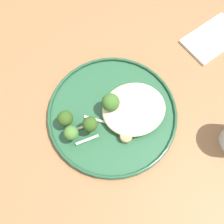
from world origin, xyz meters
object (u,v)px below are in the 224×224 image
broccoli_floret_front_edge (90,125)px  broccoli_floret_small_sprig (65,119)px  seared_scallop_large_seared (145,126)px  folded_napkin (213,38)px  seared_scallop_rear_pale (129,94)px  seared_scallop_center_golden (134,121)px  broccoli_floret_near_rim (112,102)px  broccoli_floret_right_tilted (71,133)px  dinner_plate (112,114)px  seared_scallop_tilted_round (114,110)px  seared_scallop_front_small (126,136)px  seared_scallop_left_edge (159,108)px  seared_scallop_half_hidden (134,112)px

broccoli_floret_front_edge → broccoli_floret_small_sprig: 0.05m
seared_scallop_large_seared → folded_napkin: seared_scallop_large_seared is taller
seared_scallop_rear_pale → seared_scallop_center_golden: 0.06m
broccoli_floret_near_rim → seared_scallop_large_seared: bearing=-51.7°
seared_scallop_large_seared → broccoli_floret_right_tilted: 0.16m
dinner_plate → seared_scallop_rear_pale: size_ratio=12.03×
seared_scallop_tilted_round → broccoli_floret_right_tilted: bearing=-166.5°
seared_scallop_front_small → seared_scallop_tilted_round: 0.07m
seared_scallop_front_small → seared_scallop_tilted_round: (-0.00, 0.07, 0.00)m
seared_scallop_front_small → broccoli_floret_right_tilted: 0.12m
seared_scallop_tilted_round → folded_napkin: bearing=18.0°
seared_scallop_front_small → folded_napkin: seared_scallop_front_small is taller
seared_scallop_large_seared → seared_scallop_left_edge: size_ratio=0.98×
broccoli_floret_small_sprig → dinner_plate: bearing=-6.9°
broccoli_floret_right_tilted → folded_napkin: bearing=16.9°
dinner_plate → broccoli_floret_small_sprig: (-0.10, 0.01, 0.03)m
broccoli_floret_small_sprig → seared_scallop_center_golden: bearing=-19.6°
dinner_plate → broccoli_floret_right_tilted: size_ratio=5.99×
seared_scallop_half_hidden → folded_napkin: seared_scallop_half_hidden is taller
seared_scallop_tilted_round → seared_scallop_rear_pale: bearing=27.1°
dinner_plate → broccoli_floret_right_tilted: 0.11m
dinner_plate → seared_scallop_tilted_round: bearing=29.2°
seared_scallop_rear_pale → seared_scallop_left_edge: seared_scallop_rear_pale is taller
seared_scallop_rear_pale → seared_scallop_tilted_round: bearing=-152.9°
broccoli_floret_front_edge → broccoli_floret_right_tilted: broccoli_floret_front_edge is taller
seared_scallop_half_hidden → seared_scallop_front_small: (-0.04, -0.05, 0.00)m
broccoli_floret_right_tilted → broccoli_floret_small_sprig: bearing=93.3°
dinner_plate → seared_scallop_half_hidden: (0.05, -0.02, 0.01)m
seared_scallop_left_edge → folded_napkin: size_ratio=0.18×
seared_scallop_front_small → broccoli_floret_near_rim: broccoli_floret_near_rim is taller
broccoli_floret_front_edge → seared_scallop_front_small: bearing=-34.3°
dinner_plate → broccoli_floret_near_rim: broccoli_floret_near_rim is taller
seared_scallop_rear_pale → broccoli_floret_right_tilted: bearing=-162.2°
seared_scallop_center_golden → broccoli_floret_right_tilted: 0.14m
seared_scallop_front_small → seared_scallop_left_edge: bearing=20.6°
seared_scallop_front_small → folded_napkin: size_ratio=0.18×
broccoli_floret_right_tilted → seared_scallop_tilted_round: bearing=13.5°
dinner_plate → broccoli_floret_right_tilted: broccoli_floret_right_tilted is taller
seared_scallop_rear_pale → broccoli_floret_front_edge: 0.12m
seared_scallop_center_golden → broccoli_floret_right_tilted: broccoli_floret_right_tilted is taller
dinner_plate → seared_scallop_large_seared: bearing=-45.5°
seared_scallop_center_golden → seared_scallop_large_seared: (0.02, -0.02, 0.00)m
seared_scallop_center_golden → broccoli_floret_front_edge: bearing=169.7°
seared_scallop_half_hidden → broccoli_floret_small_sprig: (-0.15, 0.03, 0.02)m
broccoli_floret_near_rim → broccoli_floret_right_tilted: broccoli_floret_near_rim is taller
seared_scallop_tilted_round → broccoli_floret_near_rim: bearing=109.7°
broccoli_floret_front_edge → broccoli_floret_right_tilted: bearing=-177.3°
seared_scallop_center_golden → broccoli_floret_near_rim: broccoli_floret_near_rim is taller
seared_scallop_tilted_round → folded_napkin: 0.33m
seared_scallop_rear_pale → seared_scallop_front_small: (-0.04, -0.09, -0.00)m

